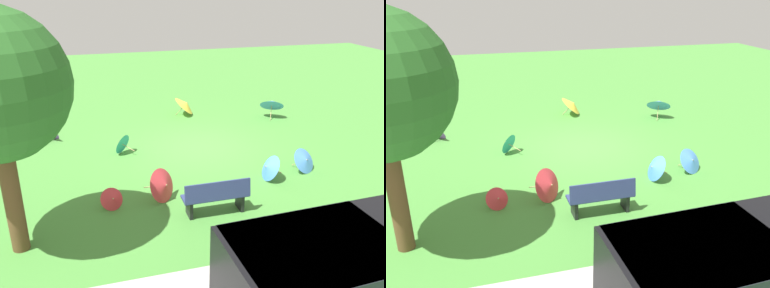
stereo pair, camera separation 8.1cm
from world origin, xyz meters
TOP-DOWN VIEW (x-y plane):
  - ground at (0.00, 0.00)m, footprint 40.00×40.00m
  - van_dark at (-0.35, 7.71)m, footprint 4.67×2.28m
  - park_bench at (0.77, 4.14)m, footprint 1.60×0.49m
  - parasol_red_0 at (1.83, 3.20)m, footprint 0.96×0.96m
  - parasol_blue_0 at (-1.21, 2.81)m, footprint 0.68×0.76m
  - parasol_purple_1 at (4.74, -2.02)m, footprint 0.85×0.83m
  - parasol_yellow_0 at (-0.51, -3.56)m, footprint 1.06×1.14m
  - parasol_blue_1 at (-3.81, -2.34)m, footprint 1.26×1.24m
  - parasol_teal_0 at (2.53, -0.21)m, footprint 0.75×0.74m
  - parasol_blue_3 at (-2.49, 2.61)m, footprint 0.93×0.82m
  - parasol_red_3 at (3.13, 3.24)m, footprint 0.67×0.65m

SIDE VIEW (x-z plane):
  - ground at x=0.00m, z-range 0.00..0.00m
  - parasol_red_3 at x=3.13m, z-range 0.00..0.54m
  - parasol_purple_1 at x=4.74m, z-range 0.00..0.65m
  - parasol_teal_0 at x=2.53m, z-range 0.00..0.68m
  - parasol_blue_3 at x=-2.49m, z-range 0.00..0.70m
  - parasol_blue_0 at x=-1.21m, z-range 0.00..0.75m
  - parasol_red_0 at x=1.83m, z-range 0.00..0.88m
  - parasol_yellow_0 at x=-0.51m, z-range 0.03..0.88m
  - park_bench at x=0.77m, z-range 0.01..0.92m
  - parasol_blue_1 at x=-3.81m, z-range 0.11..1.06m
  - van_dark at x=-0.35m, z-range 0.15..1.68m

